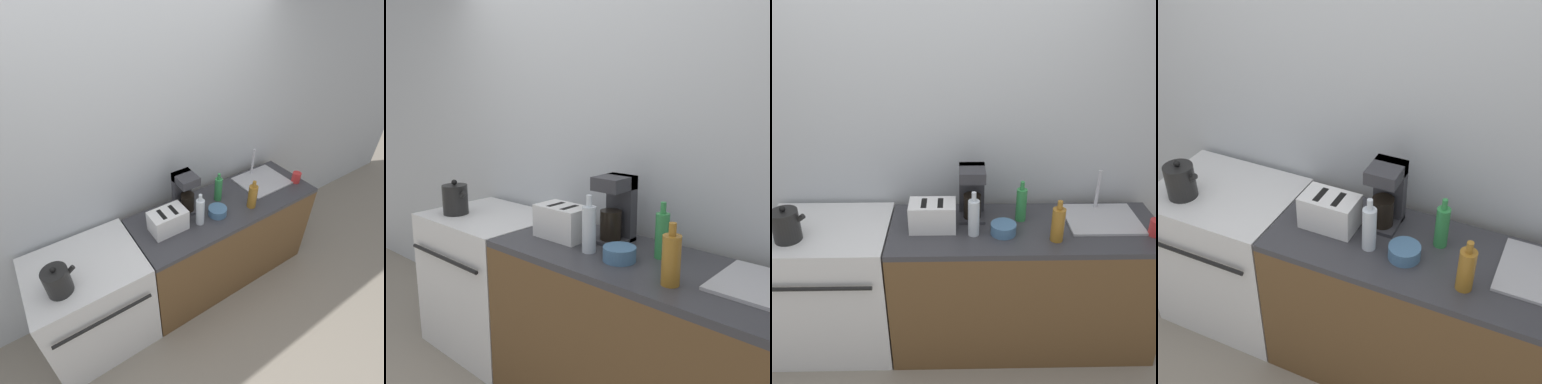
{
  "view_description": "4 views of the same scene",
  "coord_description": "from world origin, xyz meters",
  "views": [
    {
      "loc": [
        -0.76,
        -1.23,
        2.58
      ],
      "look_at": [
        0.29,
        0.36,
        1.13
      ],
      "focal_mm": 28.0,
      "sensor_mm": 36.0,
      "label": 1
    },
    {
      "loc": [
        1.56,
        -1.3,
        1.65
      ],
      "look_at": [
        0.09,
        0.36,
        1.16
      ],
      "focal_mm": 40.0,
      "sensor_mm": 36.0,
      "label": 2
    },
    {
      "loc": [
        0.18,
        -1.97,
        2.33
      ],
      "look_at": [
        0.22,
        0.37,
        1.12
      ],
      "focal_mm": 40.0,
      "sensor_mm": 36.0,
      "label": 3
    },
    {
      "loc": [
        1.04,
        -1.61,
        2.62
      ],
      "look_at": [
        0.14,
        0.31,
        1.15
      ],
      "focal_mm": 50.0,
      "sensor_mm": 36.0,
      "label": 4
    }
  ],
  "objects": [
    {
      "name": "wall_back",
      "position": [
        0.0,
        0.7,
        1.3
      ],
      "size": [
        8.0,
        0.05,
        2.6
      ],
      "color": "silver",
      "rests_on": "ground_plane"
    },
    {
      "name": "stove",
      "position": [
        -0.66,
        0.32,
        0.46
      ],
      "size": [
        0.8,
        0.68,
        0.91
      ],
      "color": "silver",
      "rests_on": "ground_plane"
    },
    {
      "name": "counter_block",
      "position": [
        0.61,
        0.31,
        0.45
      ],
      "size": [
        1.72,
        0.61,
        0.91
      ],
      "color": "brown",
      "rests_on": "ground_plane"
    },
    {
      "name": "kettle",
      "position": [
        -0.83,
        0.19,
        1.0
      ],
      "size": [
        0.2,
        0.16,
        0.23
      ],
      "color": "black",
      "rests_on": "stove"
    },
    {
      "name": "toaster",
      "position": [
        0.03,
        0.31,
        1.0
      ],
      "size": [
        0.29,
        0.18,
        0.18
      ],
      "color": "white",
      "rests_on": "counter_block"
    },
    {
      "name": "coffee_maker",
      "position": [
        0.27,
        0.45,
        1.09
      ],
      "size": [
        0.16,
        0.19,
        0.35
      ],
      "color": "#333338",
      "rests_on": "counter_block"
    },
    {
      "name": "bottle_amber",
      "position": [
        0.77,
        0.16,
        1.02
      ],
      "size": [
        0.08,
        0.08,
        0.26
      ],
      "color": "#9E6B23",
      "rests_on": "counter_block"
    },
    {
      "name": "bottle_green",
      "position": [
        0.59,
        0.4,
        1.02
      ],
      "size": [
        0.07,
        0.07,
        0.27
      ],
      "color": "#338C47",
      "rests_on": "counter_block"
    },
    {
      "name": "bottle_clear",
      "position": [
        0.28,
        0.23,
        1.03
      ],
      "size": [
        0.07,
        0.07,
        0.29
      ],
      "color": "silver",
      "rests_on": "counter_block"
    },
    {
      "name": "bowl",
      "position": [
        0.46,
        0.23,
        0.94
      ],
      "size": [
        0.16,
        0.16,
        0.07
      ],
      "color": "teal",
      "rests_on": "counter_block"
    }
  ]
}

